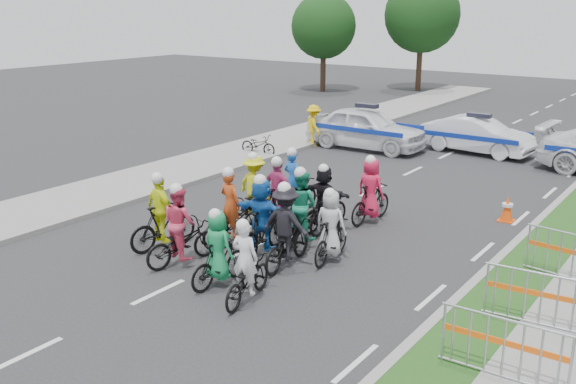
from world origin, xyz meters
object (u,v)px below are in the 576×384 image
Objects in this scene: rider_2 at (181,234)px; rider_9 at (279,200)px; rider_4 at (286,234)px; rider_7 at (331,232)px; rider_12 at (293,192)px; barrier_1 at (541,302)px; barrier_2 at (573,260)px; rider_6 at (232,218)px; rider_1 at (219,255)px; marshal_hiviz at (314,125)px; tree_3 at (422,15)px; rider_3 at (162,219)px; rider_10 at (255,194)px; parked_bike at (258,145)px; rider_5 at (262,222)px; barrier_0 at (503,352)px; rider_8 at (302,216)px; tree_0 at (324,26)px; police_car_1 at (478,135)px; cone_0 at (507,209)px; rider_11 at (325,202)px; police_car_0 at (366,128)px; rider_0 at (247,274)px.

rider_2 is 3.27m from rider_9.
rider_4 is 1.05m from rider_7.
rider_12 reaches higher than barrier_1.
rider_6 is at bearing -163.03° from barrier_2.
marshal_hiviz is (-5.90, 12.46, 0.18)m from rider_1.
rider_6 is 0.27× the size of tree_3.
rider_6 reaches higher than rider_12.
tree_3 is (-7.30, 30.22, 4.16)m from rider_3.
rider_1 is 1.00× the size of marshal_hiviz.
tree_3 is (-3.89, 18.55, 4.04)m from marshal_hiviz.
rider_10 reaches higher than marshal_hiviz.
rider_7 is 10.80m from parked_bike.
rider_9 is (-2.33, 1.17, 0.05)m from rider_7.
rider_3 is (-1.02, 0.41, 0.03)m from rider_2.
rider_7 is (1.47, 0.62, -0.14)m from rider_5.
marshal_hiviz is 0.84× the size of barrier_0.
rider_8 is 9.67m from parked_bike.
rider_4 is at bearing -58.89° from tree_0.
barrier_2 is at bearing -162.74° from rider_5.
rider_10 is 0.97× the size of barrier_2.
cone_0 is (3.55, -7.51, -0.36)m from police_car_1.
barrier_1 is (5.92, 1.85, -0.11)m from rider_1.
marshal_hiviz is at bearing -60.83° from rider_7.
police_car_1 is (1.50, 10.31, 0.08)m from rider_12.
barrier_1 is at bearing 175.18° from rider_4.
rider_2 is at bearing 178.99° from police_car_1.
rider_2 is at bearing -10.70° from rider_1.
police_car_1 is at bearing -95.35° from rider_5.
rider_8 is 6.02m from barrier_2.
rider_8 reaches higher than cone_0.
rider_7 is 0.87× the size of barrier_2.
rider_9 is 1.13× the size of marshal_hiviz.
rider_11 is at bearing -114.99° from rider_6.
marshal_hiviz reaches higher than cone_0.
rider_3 is 29.17m from tree_0.
rider_3 is 3.13m from rider_4.
barrier_0 is 0.27× the size of tree_3.
tree_3 reaches higher than rider_8.
cone_0 is (9.44, -4.88, -0.50)m from marshal_hiviz.
rider_11 is 0.92× the size of rider_12.
marshal_hiviz is 2.41× the size of cone_0.
police_car_0 reaches higher than barrier_0.
rider_7 reaches higher than police_car_0.
rider_12 is at bearing -151.00° from cone_0.
rider_0 is 5.58m from rider_12.
rider_11 is 0.36× the size of police_car_0.
parked_bike is at bearing -48.53° from rider_6.
rider_6 is 7.65m from barrier_0.
barrier_0 is (7.87, -3.87, -0.18)m from rider_10.
rider_12 is 26.14m from tree_0.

